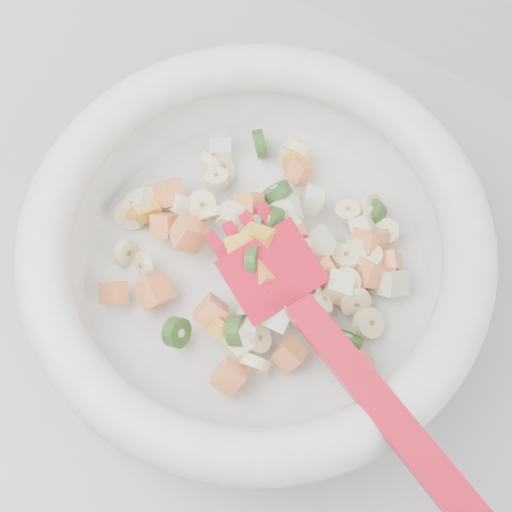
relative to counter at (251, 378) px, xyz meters
The scene contains 2 objects.
counter is the anchor object (origin of this frame).
mixing_bowl 0.51m from the counter, 38.53° to the right, with size 0.45×0.38×0.13m.
Camera 1 is at (0.15, 1.23, 1.49)m, focal length 50.00 mm.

